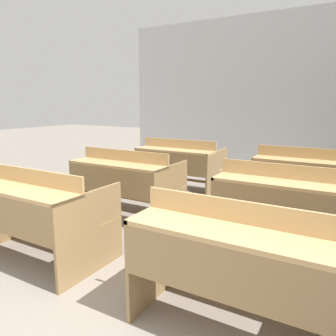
# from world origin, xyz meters

# --- Properties ---
(wall_back) EXTENTS (6.83, 0.06, 3.18)m
(wall_back) POSITION_xyz_m (0.00, 6.41, 1.59)
(wall_back) COLOR silver
(wall_back) RESTS_ON ground_plane
(bench_front_left) EXTENTS (1.28, 0.78, 0.86)m
(bench_front_left) POSITION_xyz_m (-1.04, 1.36, 0.47)
(bench_front_left) COLOR olive
(bench_front_left) RESTS_ON ground_plane
(bench_front_right) EXTENTS (1.28, 0.78, 0.86)m
(bench_front_right) POSITION_xyz_m (0.87, 1.37, 0.47)
(bench_front_right) COLOR #95764C
(bench_front_right) RESTS_ON ground_plane
(bench_second_left) EXTENTS (1.28, 0.78, 0.86)m
(bench_second_left) POSITION_xyz_m (-1.04, 2.71, 0.47)
(bench_second_left) COLOR olive
(bench_second_left) RESTS_ON ground_plane
(bench_second_right) EXTENTS (1.28, 0.78, 0.86)m
(bench_second_right) POSITION_xyz_m (0.88, 2.74, 0.47)
(bench_second_right) COLOR #95774D
(bench_second_right) RESTS_ON ground_plane
(bench_third_left) EXTENTS (1.28, 0.78, 0.86)m
(bench_third_left) POSITION_xyz_m (-1.02, 4.08, 0.47)
(bench_third_left) COLOR #97784E
(bench_third_left) RESTS_ON ground_plane
(bench_third_right) EXTENTS (1.28, 0.78, 0.86)m
(bench_third_right) POSITION_xyz_m (0.89, 4.07, 0.47)
(bench_third_right) COLOR olive
(bench_third_right) RESTS_ON ground_plane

